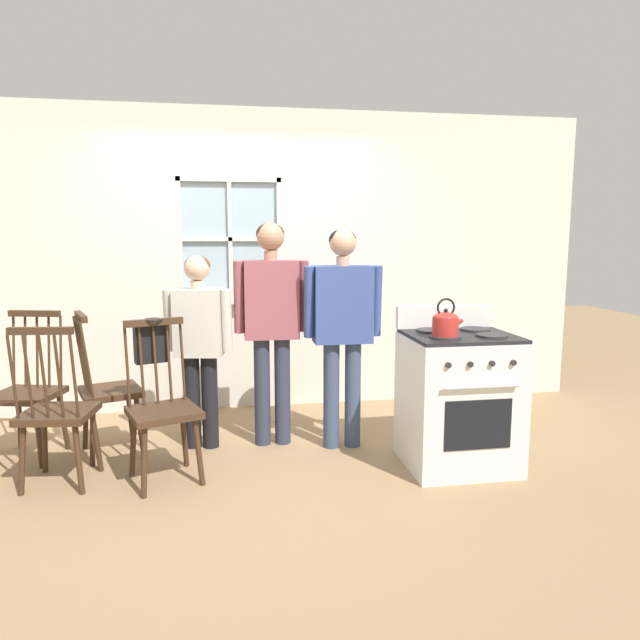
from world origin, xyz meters
name	(u,v)px	position (x,y,z in m)	size (l,w,h in m)	color
ground_plane	(252,463)	(0.00, 0.00, 0.00)	(16.00, 16.00, 0.00)	#937551
wall_back	(243,263)	(0.00, 1.40, 1.34)	(6.40, 0.16, 2.70)	silver
chair_by_window	(163,411)	(-0.57, -0.18, 0.47)	(0.53, 0.52, 1.05)	#3D2819
chair_near_wall	(107,391)	(-1.02, 0.36, 0.47)	(0.52, 0.53, 1.05)	#3D2819
chair_center_cluster	(57,414)	(-1.23, -0.14, 0.47)	(0.46, 0.45, 1.05)	#3D2819
chair_near_stove	(28,393)	(-1.57, 0.40, 0.47)	(0.50, 0.49, 1.05)	#3D2819
person_elderly_left	(199,336)	(-0.36, 0.39, 0.85)	(0.51, 0.26, 1.44)	black
person_teen_center	(271,312)	(0.17, 0.37, 1.02)	(0.55, 0.23, 1.68)	#2D3347
person_adult_right	(342,317)	(0.69, 0.23, 0.99)	(0.58, 0.22, 1.63)	#384766
stove	(458,399)	(1.40, -0.25, 0.47)	(0.72, 0.68, 1.08)	white
kettle	(446,323)	(1.24, -0.38, 1.02)	(0.21, 0.17, 0.25)	red
potted_plant	(244,288)	(0.01, 1.31, 1.12)	(0.13, 0.12, 0.34)	beige
handbag	(152,342)	(-0.65, 0.04, 0.88)	(0.24, 0.23, 0.31)	black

